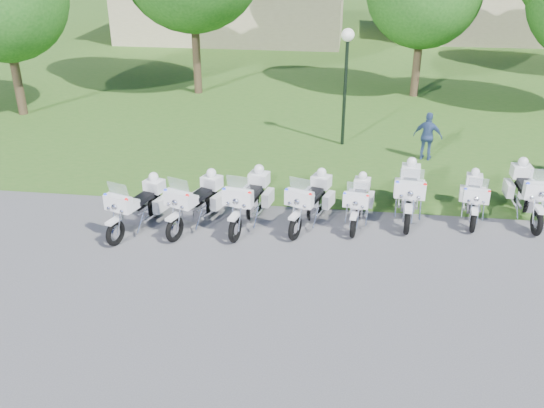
# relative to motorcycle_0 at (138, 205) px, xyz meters

# --- Properties ---
(ground) EXTENTS (100.00, 100.00, 0.00)m
(ground) POSITION_rel_motorcycle_0_xyz_m (3.60, -1.25, -0.67)
(ground) COLOR #525256
(ground) RESTS_ON ground
(grass_lawn) EXTENTS (100.00, 48.00, 0.01)m
(grass_lawn) POSITION_rel_motorcycle_0_xyz_m (3.60, 25.75, -0.67)
(grass_lawn) COLOR #356620
(grass_lawn) RESTS_ON ground
(motorcycle_0) EXTENTS (1.25, 2.31, 1.60)m
(motorcycle_0) POSITION_rel_motorcycle_0_xyz_m (0.00, 0.00, 0.00)
(motorcycle_0) COLOR black
(motorcycle_0) RESTS_ON ground
(motorcycle_1) EXTENTS (1.33, 2.34, 1.64)m
(motorcycle_1) POSITION_rel_motorcycle_0_xyz_m (1.46, 0.39, 0.02)
(motorcycle_1) COLOR black
(motorcycle_1) RESTS_ON ground
(motorcycle_2) EXTENTS (1.13, 2.51, 1.70)m
(motorcycle_2) POSITION_rel_motorcycle_0_xyz_m (2.84, 0.65, 0.04)
(motorcycle_2) COLOR black
(motorcycle_2) RESTS_ON ground
(motorcycle_3) EXTENTS (1.27, 2.32, 1.61)m
(motorcycle_3) POSITION_rel_motorcycle_0_xyz_m (4.45, 0.85, 0.00)
(motorcycle_3) COLOR black
(motorcycle_3) RESTS_ON ground
(motorcycle_4) EXTENTS (0.88, 2.15, 1.45)m
(motorcycle_4) POSITION_rel_motorcycle_0_xyz_m (5.72, 1.11, -0.07)
(motorcycle_4) COLOR black
(motorcycle_4) RESTS_ON ground
(motorcycle_5) EXTENTS (0.97, 2.56, 1.72)m
(motorcycle_5) POSITION_rel_motorcycle_0_xyz_m (7.09, 1.66, 0.05)
(motorcycle_5) COLOR black
(motorcycle_5) RESTS_ON ground
(motorcycle_6) EXTENTS (0.88, 2.14, 1.44)m
(motorcycle_6) POSITION_rel_motorcycle_0_xyz_m (8.83, 1.79, -0.07)
(motorcycle_6) COLOR black
(motorcycle_6) RESTS_ON ground
(motorcycle_7) EXTENTS (0.88, 2.58, 1.73)m
(motorcycle_7) POSITION_rel_motorcycle_0_xyz_m (10.27, 2.03, 0.05)
(motorcycle_7) COLOR black
(motorcycle_7) RESTS_ON ground
(lamp_post) EXTENTS (0.44, 0.44, 4.09)m
(lamp_post) POSITION_rel_motorcycle_0_xyz_m (5.17, 7.10, 2.42)
(lamp_post) COLOR black
(lamp_post) RESTS_ON ground
(building_west) EXTENTS (14.56, 8.32, 4.10)m
(building_west) POSITION_rel_motorcycle_0_xyz_m (-2.40, 26.75, 1.40)
(building_west) COLOR tan
(building_west) RESTS_ON ground
(building_east) EXTENTS (11.44, 7.28, 4.10)m
(building_east) POSITION_rel_motorcycle_0_xyz_m (14.60, 28.75, 1.40)
(building_east) COLOR tan
(building_east) RESTS_ON ground
(bystander_c) EXTENTS (1.03, 0.66, 1.63)m
(bystander_c) POSITION_rel_motorcycle_0_xyz_m (8.00, 5.97, 0.15)
(bystander_c) COLOR #364F83
(bystander_c) RESTS_ON ground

